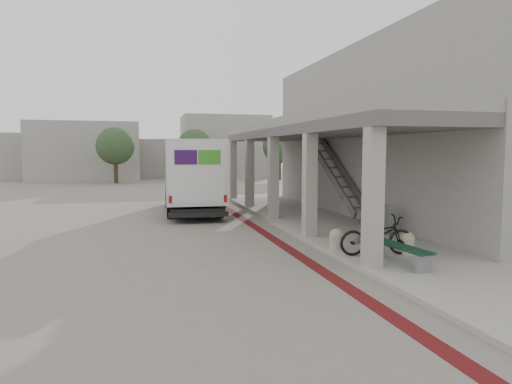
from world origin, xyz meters
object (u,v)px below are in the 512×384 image
object	(u,v)px
fedex_truck	(193,174)
bicycle_black	(377,235)
utility_cabinet	(377,219)
bench	(399,250)

from	to	relation	value
fedex_truck	bicycle_black	xyz separation A→B (m)	(3.48, -10.53, -1.10)
fedex_truck	utility_cabinet	bearing A→B (deg)	-54.13
fedex_truck	utility_cabinet	xyz separation A→B (m)	(5.00, -7.82, -1.12)
bench	bicycle_black	world-z (taller)	bicycle_black
fedex_truck	bicycle_black	world-z (taller)	fedex_truck
fedex_truck	bench	distance (m)	12.11
fedex_truck	bicycle_black	size ratio (longest dim) A/B	3.97
fedex_truck	bicycle_black	distance (m)	11.14
fedex_truck	bench	xyz separation A→B (m)	(3.51, -11.52, -1.28)
bench	utility_cabinet	size ratio (longest dim) A/B	2.04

